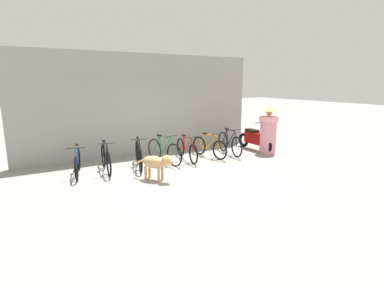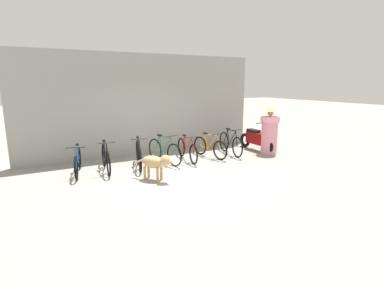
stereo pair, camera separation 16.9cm
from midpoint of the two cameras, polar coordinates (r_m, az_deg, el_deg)
The scene contains 12 objects.
ground_plane at distance 7.93m, azimuth -0.35°, elevation -6.19°, with size 60.00×60.00×0.00m, color gray.
shop_wall_back at distance 10.31m, azimuth -8.37°, elevation 7.40°, with size 8.21×0.20×3.36m.
bicycle_0 at distance 8.60m, azimuth -20.41°, elevation -3.19°, with size 0.52×1.69×0.82m.
bicycle_1 at distance 8.62m, azimuth -15.55°, elevation -2.66°, with size 0.46×1.68×0.88m.
bicycle_2 at distance 8.80m, azimuth -9.57°, elevation -2.04°, with size 0.55×1.64×0.91m.
bicycle_3 at distance 9.15m, azimuth -4.79°, elevation -1.38°, with size 0.50×1.66×0.90m.
bicycle_4 at distance 9.48m, azimuth -0.44°, elevation -1.10°, with size 0.46×1.69×0.82m.
bicycle_5 at distance 9.86m, azimuth 3.88°, elevation -0.61°, with size 0.47×1.57×0.82m.
bicycle_6 at distance 10.34m, azimuth 7.79°, elevation 0.08°, with size 0.46×1.68×0.91m.
motorcycle at distance 11.08m, azimuth 12.48°, elevation 0.90°, with size 0.58×1.79×1.06m.
stray_dog at distance 7.55m, azimuth -6.30°, elevation -3.50°, with size 0.74×0.98×0.69m.
person_in_robes at distance 10.64m, azimuth 15.01°, elevation 2.70°, with size 0.82×0.82×1.67m.
Camera 2 is at (-3.52, -6.68, 2.44)m, focal length 28.00 mm.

